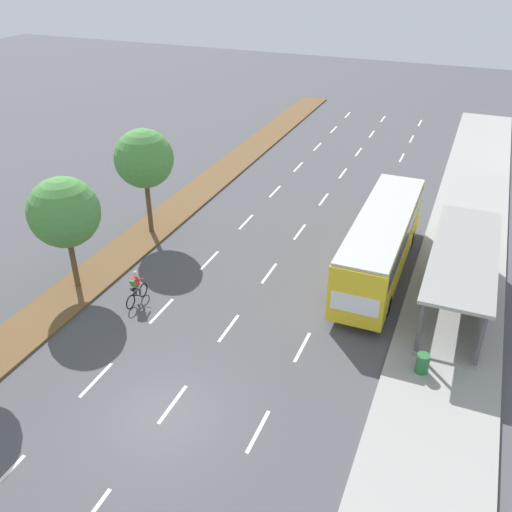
% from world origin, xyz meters
% --- Properties ---
extents(ground_plane, '(140.00, 140.00, 0.00)m').
position_xyz_m(ground_plane, '(0.00, 0.00, 0.00)').
color(ground_plane, '#4C4C51').
extents(median_strip, '(2.60, 52.00, 0.12)m').
position_xyz_m(median_strip, '(-8.30, 20.00, 0.06)').
color(median_strip, brown).
rests_on(median_strip, ground).
extents(sidewalk_right, '(4.50, 52.00, 0.15)m').
position_xyz_m(sidewalk_right, '(9.25, 20.00, 0.07)').
color(sidewalk_right, '#9E9E99').
rests_on(sidewalk_right, ground).
extents(lane_divider_left, '(0.14, 47.81, 0.01)m').
position_xyz_m(lane_divider_left, '(-3.50, 18.40, 0.00)').
color(lane_divider_left, white).
rests_on(lane_divider_left, ground).
extents(lane_divider_center, '(0.14, 47.81, 0.01)m').
position_xyz_m(lane_divider_center, '(0.00, 18.40, 0.00)').
color(lane_divider_center, white).
rests_on(lane_divider_center, ground).
extents(lane_divider_right, '(0.14, 47.81, 0.01)m').
position_xyz_m(lane_divider_right, '(3.50, 18.40, 0.00)').
color(lane_divider_right, white).
rests_on(lane_divider_right, ground).
extents(bus_shelter, '(2.90, 9.65, 2.86)m').
position_xyz_m(bus_shelter, '(9.53, 11.40, 1.87)').
color(bus_shelter, gray).
rests_on(bus_shelter, sidewalk_right).
extents(bus, '(2.54, 11.29, 3.37)m').
position_xyz_m(bus, '(5.25, 12.97, 2.07)').
color(bus, yellow).
rests_on(bus, ground).
extents(cyclist, '(0.46, 1.82, 1.71)m').
position_xyz_m(cyclist, '(-4.93, 5.89, 0.79)').
color(cyclist, black).
rests_on(cyclist, ground).
extents(median_tree_second, '(3.38, 3.38, 5.74)m').
position_xyz_m(median_tree_second, '(-8.48, 5.93, 4.15)').
color(median_tree_second, brown).
rests_on(median_tree_second, median_strip).
extents(median_tree_third, '(3.32, 3.32, 6.19)m').
position_xyz_m(median_tree_third, '(-8.16, 12.42, 4.63)').
color(median_tree_third, brown).
rests_on(median_tree_third, median_strip).
extents(trash_bin, '(0.52, 0.52, 0.85)m').
position_xyz_m(trash_bin, '(8.45, 5.89, 0.57)').
color(trash_bin, '#286B38').
rests_on(trash_bin, sidewalk_right).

